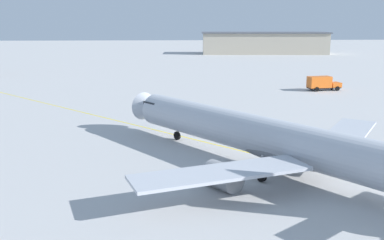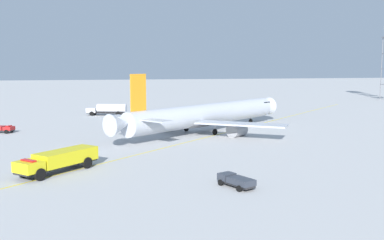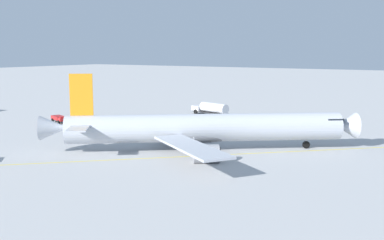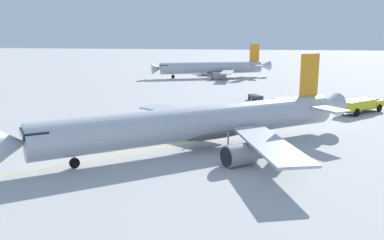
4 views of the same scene
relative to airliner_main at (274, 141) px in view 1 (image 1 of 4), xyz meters
The scene contains 5 objects.
ground_plane 5.63m from the airliner_main, 140.41° to the right, with size 600.00×600.00×0.00m, color #B2B2B2.
airliner_main is the anchor object (origin of this frame).
catering_truck_truck 56.54m from the airliner_main, 24.07° to the right, with size 3.63×7.64×3.10m.
terminal_shed 161.70m from the airliner_main, 11.91° to the right, with size 19.37×57.52×9.72m.
taxiway_centreline 5.55m from the airliner_main, 88.62° to the right, with size 111.46×107.41×0.01m.
Camera 1 is at (-39.42, 13.70, 15.15)m, focal length 41.62 mm.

